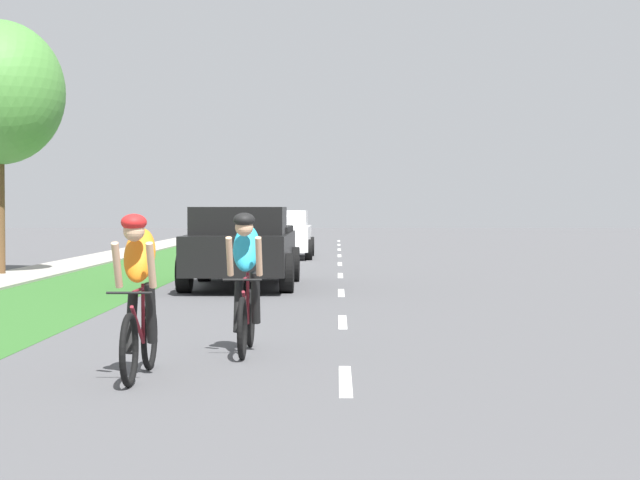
{
  "coord_description": "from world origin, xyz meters",
  "views": [
    {
      "loc": [
        -0.08,
        -1.22,
        1.65
      ],
      "look_at": [
        -0.36,
        16.07,
        1.1
      ],
      "focal_mm": 59.47,
      "sensor_mm": 36.0,
      "label": 1
    }
  ],
  "objects_px": {
    "cyclist_lead": "(139,294)",
    "sedan_white": "(282,234)",
    "cyclist_trailing": "(246,281)",
    "pickup_black": "(242,247)"
  },
  "relations": [
    {
      "from": "cyclist_lead",
      "to": "sedan_white",
      "type": "relative_size",
      "value": 0.4
    },
    {
      "from": "cyclist_lead",
      "to": "cyclist_trailing",
      "type": "height_order",
      "value": "same"
    },
    {
      "from": "cyclist_lead",
      "to": "pickup_black",
      "type": "relative_size",
      "value": 0.34
    },
    {
      "from": "cyclist_trailing",
      "to": "sedan_white",
      "type": "distance_m",
      "value": 22.15
    },
    {
      "from": "cyclist_trailing",
      "to": "cyclist_lead",
      "type": "bearing_deg",
      "value": -116.85
    },
    {
      "from": "cyclist_lead",
      "to": "cyclist_trailing",
      "type": "distance_m",
      "value": 1.94
    },
    {
      "from": "cyclist_lead",
      "to": "sedan_white",
      "type": "height_order",
      "value": "cyclist_lead"
    },
    {
      "from": "cyclist_lead",
      "to": "pickup_black",
      "type": "bearing_deg",
      "value": 90.24
    },
    {
      "from": "cyclist_lead",
      "to": "pickup_black",
      "type": "xyz_separation_m",
      "value": [
        -0.05,
        11.51,
        0.02
      ]
    },
    {
      "from": "sedan_white",
      "to": "pickup_black",
      "type": "bearing_deg",
      "value": -90.85
    }
  ]
}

